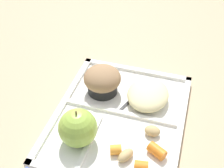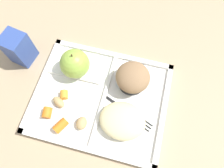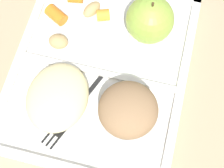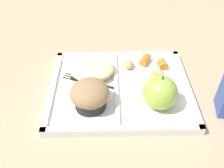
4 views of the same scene
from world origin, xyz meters
TOP-DOWN VIEW (x-y plane):
  - ground at (0.00, 0.00)m, footprint 6.00×6.00m
  - lunch_tray at (-0.00, 0.00)m, footprint 0.36×0.29m
  - green_apple at (-0.09, 0.06)m, footprint 0.08×0.08m
  - bran_muffin at (0.07, 0.06)m, footprint 0.09×0.09m
  - carrot_slice_center at (-0.10, -0.02)m, footprint 0.03×0.03m
  - carrot_slice_large at (-0.08, -0.10)m, footprint 0.04×0.04m
  - potato_chunk_wedge at (-0.10, -0.04)m, footprint 0.04×0.04m
  - potato_chunk_large at (-0.03, -0.08)m, footprint 0.03×0.03m
  - egg_noodle_pile at (0.07, -0.05)m, footprint 0.12×0.10m
  - meatball_front at (0.06, -0.05)m, footprint 0.04×0.04m
  - meatball_back at (0.09, -0.06)m, footprint 0.03×0.03m
  - plastic_fork at (0.09, -0.03)m, footprint 0.14×0.07m

SIDE VIEW (x-z plane):
  - ground at x=0.00m, z-range 0.00..0.00m
  - lunch_tray at x=0.00m, z-range 0.00..0.02m
  - plastic_fork at x=0.09m, z-range 0.01..0.02m
  - potato_chunk_wedge at x=-0.10m, z-range 0.01..0.03m
  - carrot_slice_center at x=-0.10m, z-range 0.01..0.03m
  - potato_chunk_large at x=-0.03m, z-range 0.01..0.03m
  - carrot_slice_large at x=-0.08m, z-range 0.01..0.04m
  - meatball_back at x=0.09m, z-range 0.01..0.04m
  - meatball_front at x=0.06m, z-range 0.01..0.05m
  - egg_noodle_pile at x=0.07m, z-range 0.01..0.05m
  - bran_muffin at x=0.07m, z-range 0.01..0.08m
  - green_apple at x=-0.09m, z-range 0.01..0.10m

